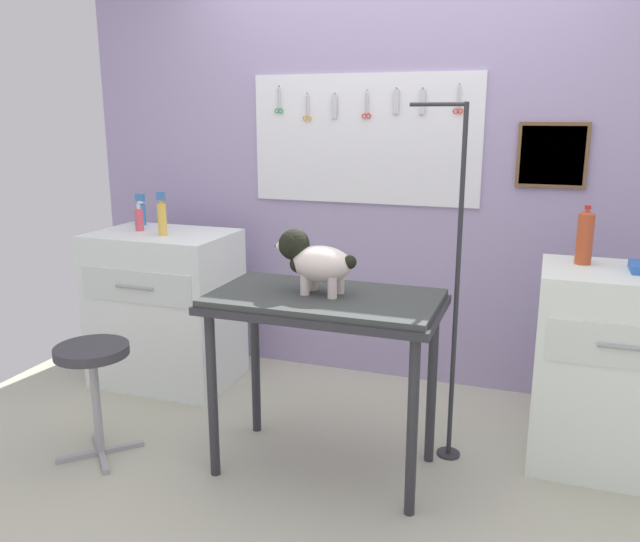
{
  "coord_description": "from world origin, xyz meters",
  "views": [
    {
      "loc": [
        0.83,
        -2.4,
        1.58
      ],
      "look_at": [
        -0.06,
        0.1,
        0.93
      ],
      "focal_mm": 35.91,
      "sensor_mm": 36.0,
      "label": 1
    }
  ],
  "objects_px": {
    "stool": "(93,367)",
    "soda_bottle": "(585,237)",
    "grooming_arm": "(454,301)",
    "grooming_table": "(324,315)",
    "cabinet_right": "(613,370)",
    "pump_bottle_white": "(141,212)",
    "dog": "(314,260)",
    "counter_left": "(166,308)"
  },
  "relations": [
    {
      "from": "grooming_table",
      "to": "cabinet_right",
      "type": "bearing_deg",
      "value": 21.63
    },
    {
      "from": "grooming_arm",
      "to": "cabinet_right",
      "type": "bearing_deg",
      "value": 14.5
    },
    {
      "from": "pump_bottle_white",
      "to": "grooming_table",
      "type": "bearing_deg",
      "value": -28.99
    },
    {
      "from": "grooming_table",
      "to": "soda_bottle",
      "type": "bearing_deg",
      "value": 28.49
    },
    {
      "from": "grooming_arm",
      "to": "dog",
      "type": "distance_m",
      "value": 0.67
    },
    {
      "from": "dog",
      "to": "grooming_arm",
      "type": "bearing_deg",
      "value": 27.06
    },
    {
      "from": "counter_left",
      "to": "soda_bottle",
      "type": "xyz_separation_m",
      "value": [
        2.27,
        -0.07,
        0.59
      ]
    },
    {
      "from": "grooming_arm",
      "to": "soda_bottle",
      "type": "relative_size",
      "value": 6.1
    },
    {
      "from": "cabinet_right",
      "to": "pump_bottle_white",
      "type": "bearing_deg",
      "value": 172.72
    },
    {
      "from": "counter_left",
      "to": "pump_bottle_white",
      "type": "height_order",
      "value": "pump_bottle_white"
    },
    {
      "from": "grooming_arm",
      "to": "pump_bottle_white",
      "type": "height_order",
      "value": "grooming_arm"
    },
    {
      "from": "counter_left",
      "to": "dog",
      "type": "bearing_deg",
      "value": -28.06
    },
    {
      "from": "pump_bottle_white",
      "to": "soda_bottle",
      "type": "bearing_deg",
      "value": -5.85
    },
    {
      "from": "grooming_table",
      "to": "pump_bottle_white",
      "type": "height_order",
      "value": "pump_bottle_white"
    },
    {
      "from": "grooming_table",
      "to": "dog",
      "type": "xyz_separation_m",
      "value": [
        -0.05,
        0.01,
        0.24
      ]
    },
    {
      "from": "soda_bottle",
      "to": "dog",
      "type": "bearing_deg",
      "value": -153.13
    },
    {
      "from": "stool",
      "to": "pump_bottle_white",
      "type": "xyz_separation_m",
      "value": [
        -0.45,
        1.08,
        0.55
      ]
    },
    {
      "from": "grooming_arm",
      "to": "soda_bottle",
      "type": "height_order",
      "value": "grooming_arm"
    },
    {
      "from": "stool",
      "to": "pump_bottle_white",
      "type": "relative_size",
      "value": 2.85
    },
    {
      "from": "dog",
      "to": "counter_left",
      "type": "bearing_deg",
      "value": 151.94
    },
    {
      "from": "grooming_table",
      "to": "counter_left",
      "type": "height_order",
      "value": "counter_left"
    },
    {
      "from": "grooming_table",
      "to": "soda_bottle",
      "type": "distance_m",
      "value": 1.23
    },
    {
      "from": "grooming_table",
      "to": "stool",
      "type": "xyz_separation_m",
      "value": [
        -1.04,
        -0.25,
        -0.28
      ]
    },
    {
      "from": "grooming_arm",
      "to": "cabinet_right",
      "type": "xyz_separation_m",
      "value": [
        0.7,
        0.18,
        -0.3
      ]
    },
    {
      "from": "cabinet_right",
      "to": "stool",
      "type": "relative_size",
      "value": 1.67
    },
    {
      "from": "grooming_arm",
      "to": "counter_left",
      "type": "xyz_separation_m",
      "value": [
        -1.74,
        0.33,
        -0.3
      ]
    },
    {
      "from": "grooming_table",
      "to": "soda_bottle",
      "type": "relative_size",
      "value": 3.76
    },
    {
      "from": "grooming_arm",
      "to": "soda_bottle",
      "type": "xyz_separation_m",
      "value": [
        0.53,
        0.27,
        0.28
      ]
    },
    {
      "from": "grooming_arm",
      "to": "stool",
      "type": "distance_m",
      "value": 1.68
    },
    {
      "from": "cabinet_right",
      "to": "pump_bottle_white",
      "type": "distance_m",
      "value": 2.78
    },
    {
      "from": "cabinet_right",
      "to": "stool",
      "type": "distance_m",
      "value": 2.38
    },
    {
      "from": "grooming_arm",
      "to": "pump_bottle_white",
      "type": "bearing_deg",
      "value": 165.29
    },
    {
      "from": "grooming_arm",
      "to": "dog",
      "type": "relative_size",
      "value": 4.27
    },
    {
      "from": "grooming_table",
      "to": "grooming_arm",
      "type": "height_order",
      "value": "grooming_arm"
    },
    {
      "from": "grooming_table",
      "to": "pump_bottle_white",
      "type": "xyz_separation_m",
      "value": [
        -1.49,
        0.83,
        0.26
      ]
    },
    {
      "from": "pump_bottle_white",
      "to": "soda_bottle",
      "type": "relative_size",
      "value": 0.72
    },
    {
      "from": "stool",
      "to": "soda_bottle",
      "type": "height_order",
      "value": "soda_bottle"
    },
    {
      "from": "stool",
      "to": "cabinet_right",
      "type": "bearing_deg",
      "value": 18.02
    },
    {
      "from": "stool",
      "to": "soda_bottle",
      "type": "relative_size",
      "value": 2.05
    },
    {
      "from": "cabinet_right",
      "to": "dog",
      "type": "bearing_deg",
      "value": -159.62
    },
    {
      "from": "counter_left",
      "to": "pump_bottle_white",
      "type": "distance_m",
      "value": 0.63
    },
    {
      "from": "dog",
      "to": "pump_bottle_white",
      "type": "distance_m",
      "value": 1.66
    }
  ]
}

